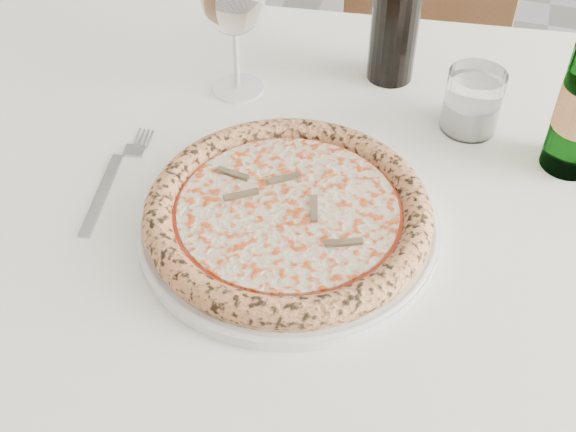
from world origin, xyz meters
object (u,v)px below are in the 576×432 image
Objects in this scene: wine_bottle at (397,3)px; plate at (288,223)px; wine_glass at (233,1)px; chair_far at (414,35)px; dining_table at (311,228)px; tumbler at (472,105)px; pizza at (288,212)px.

plate is at bearing -97.81° from wine_bottle.
chair_far is at bearing 74.95° from wine_glass.
wine_glass is at bearing 136.25° from dining_table.
chair_far reaches higher than dining_table.
plate is at bearing -58.47° from wine_glass.
plate is at bearing -90.00° from dining_table.
dining_table is at bearing -91.25° from chair_far.
tumbler is (0.32, 0.01, -0.10)m from wine_glass.
wine_bottle is at bearing -86.69° from chair_far.
wine_glass is at bearing -178.46° from tumbler.
tumbler is 0.17m from wine_bottle.
chair_far is 0.89m from plate.
dining_table is at bearing -101.02° from wine_bottle.
pizza is (-0.00, 0.00, 0.02)m from plate.
pizza is at bearing -58.47° from wine_glass.
plate is 0.02m from pizza.
tumbler is at bearing -35.54° from wine_bottle.
wine_bottle reaches higher than wine_glass.
tumbler reaches higher than plate.
wine_glass reaches higher than pizza.
dining_table is 0.26m from tumbler.
pizza is 0.30m from wine_glass.
dining_table is 1.57× the size of chair_far.
wine_bottle is at bearing 82.19° from pizza.
chair_far is 0.73m from wine_glass.
tumbler reaches higher than dining_table.
pizza is at bearing -90.00° from dining_table.
chair_far is 2.92× the size of pizza.
dining_table is 0.16m from pizza.
wine_bottle is (-0.12, 0.09, 0.08)m from tumbler.
dining_table is 0.31m from wine_glass.
wine_bottle reaches higher than plate.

